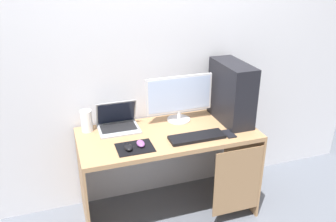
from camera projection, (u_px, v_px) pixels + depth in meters
name	position (u px, v px, depth m)	size (l,w,h in m)	color
ground_plane	(168.00, 210.00, 3.01)	(8.00, 8.00, 0.00)	slate
wall_back	(154.00, 51.00, 2.79)	(4.00, 0.05, 2.60)	silver
desk	(171.00, 150.00, 2.77)	(1.37, 0.63, 0.75)	#A37A51
pc_tower	(231.00, 92.00, 2.82)	(0.20, 0.47, 0.49)	black
monitor	(179.00, 98.00, 2.82)	(0.55, 0.19, 0.38)	silver
laptop	(118.00, 123.00, 2.75)	(0.31, 0.24, 0.22)	#9EA3A8
speaker	(87.00, 121.00, 2.70)	(0.09, 0.09, 0.17)	white
keyboard	(197.00, 137.00, 2.61)	(0.42, 0.14, 0.02)	black
mousepad	(135.00, 148.00, 2.49)	(0.26, 0.20, 0.01)	black
mouse_left	(141.00, 144.00, 2.50)	(0.06, 0.10, 0.03)	#8C4C99
mouse_right	(128.00, 147.00, 2.45)	(0.06, 0.10, 0.03)	black
cell_phone	(229.00, 134.00, 2.67)	(0.07, 0.13, 0.01)	black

